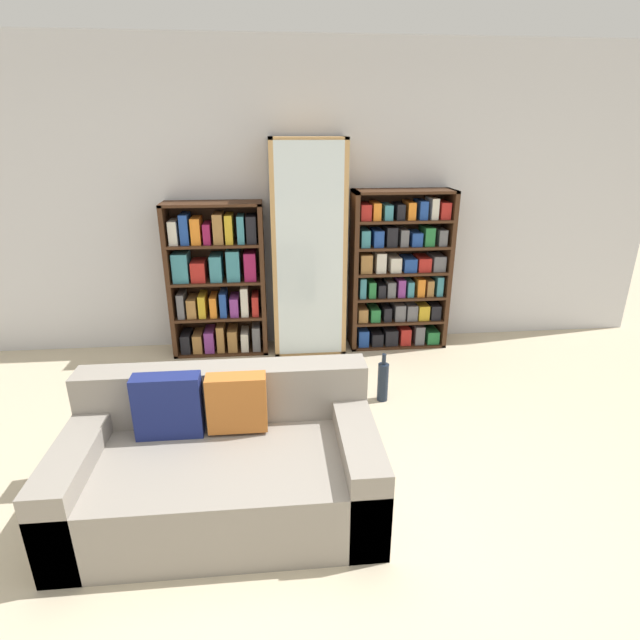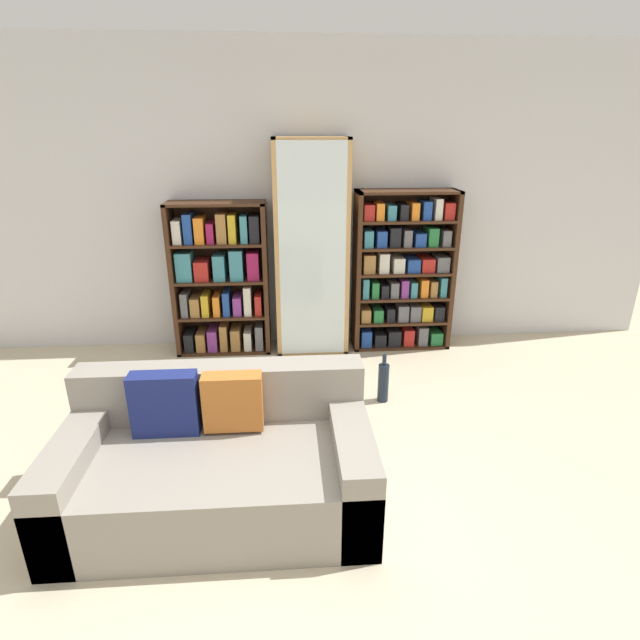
% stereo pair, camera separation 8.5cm
% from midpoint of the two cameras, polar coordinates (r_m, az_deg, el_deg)
% --- Properties ---
extents(ground_plane, '(16.00, 16.00, 0.00)m').
position_cam_midpoint_polar(ground_plane, '(2.75, -1.54, -24.58)').
color(ground_plane, beige).
extents(wall_back, '(6.99, 0.06, 2.70)m').
position_cam_midpoint_polar(wall_back, '(4.66, -4.16, 13.31)').
color(wall_back, silver).
rests_on(wall_back, ground).
extents(couch, '(1.64, 0.89, 0.75)m').
position_cam_midpoint_polar(couch, '(2.87, -11.90, -15.94)').
color(couch, gray).
rests_on(couch, ground).
extents(bookshelf_left, '(0.86, 0.32, 1.39)m').
position_cam_midpoint_polar(bookshelf_left, '(4.63, -12.16, 4.41)').
color(bookshelf_left, '#3D2314').
rests_on(bookshelf_left, ground).
extents(display_cabinet, '(0.66, 0.36, 1.91)m').
position_cam_midpoint_polar(display_cabinet, '(4.52, -1.89, 7.93)').
color(display_cabinet, tan).
rests_on(display_cabinet, ground).
extents(bookshelf_right, '(0.91, 0.32, 1.47)m').
position_cam_midpoint_polar(bookshelf_right, '(4.72, 8.56, 5.35)').
color(bookshelf_right, '#3D2314').
rests_on(bookshelf_right, ground).
extents(wine_bottle, '(0.08, 0.08, 0.39)m').
position_cam_midpoint_polar(wine_bottle, '(3.87, 6.57, -6.98)').
color(wine_bottle, '#192333').
rests_on(wine_bottle, ground).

